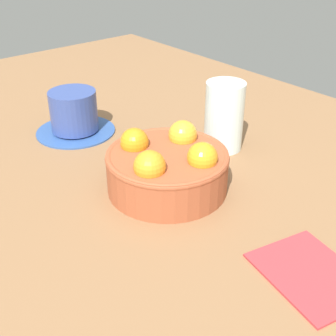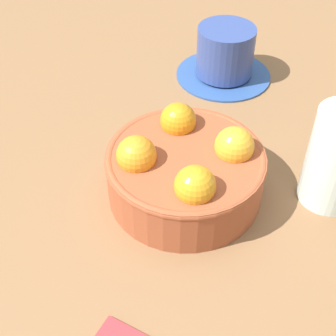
# 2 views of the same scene
# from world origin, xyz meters

# --- Properties ---
(ground_plane) EXTENTS (1.55, 1.00, 0.05)m
(ground_plane) POSITION_xyz_m (0.00, 0.00, -0.02)
(ground_plane) COLOR brown
(terracotta_bowl) EXTENTS (0.17, 0.17, 0.08)m
(terracotta_bowl) POSITION_xyz_m (0.00, 0.00, 0.04)
(terracotta_bowl) COLOR #9E4C2D
(terracotta_bowl) RESTS_ON ground_plane
(coffee_cup) EXTENTS (0.14, 0.14, 0.08)m
(coffee_cup) POSITION_xyz_m (-0.25, -0.01, 0.03)
(coffee_cup) COLOR #2E5192
(coffee_cup) RESTS_ON ground_plane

